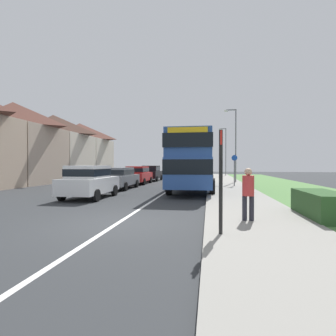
{
  "coord_description": "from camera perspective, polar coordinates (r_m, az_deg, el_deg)",
  "views": [
    {
      "loc": [
        2.72,
        -7.67,
        1.77
      ],
      "look_at": [
        0.66,
        5.71,
        1.6
      ],
      "focal_mm": 28.53,
      "sensor_mm": 36.0,
      "label": 1
    }
  ],
  "objects": [
    {
      "name": "parked_car_black",
      "position": [
        29.36,
        -3.55,
        -0.95
      ],
      "size": [
        1.9,
        4.23,
        1.66
      ],
      "color": "black",
      "rests_on": "ground_plane"
    },
    {
      "name": "parked_car_red",
      "position": [
        24.59,
        -6.42,
        -1.32
      ],
      "size": [
        1.93,
        4.31,
        1.62
      ],
      "color": "#B21E1E",
      "rests_on": "ground_plane"
    },
    {
      "name": "lane_marking_centre",
      "position": [
        16.0,
        -1.11,
        -5.62
      ],
      "size": [
        0.14,
        60.0,
        0.01
      ],
      "primitive_type": "cube",
      "color": "silver",
      "rests_on": "ground_plane"
    },
    {
      "name": "pedestrian_at_stop",
      "position": [
        8.25,
        16.75,
        -4.84
      ],
      "size": [
        0.34,
        0.34,
        1.67
      ],
      "color": "#23232D",
      "rests_on": "ground_plane"
    },
    {
      "name": "parked_car_grey",
      "position": [
        19.69,
        -10.25,
        -1.92
      ],
      "size": [
        1.87,
        4.57,
        1.56
      ],
      "color": "slate",
      "rests_on": "ground_plane"
    },
    {
      "name": "parked_car_white",
      "position": [
        14.62,
        -16.43,
        -2.56
      ],
      "size": [
        1.98,
        4.01,
        1.72
      ],
      "color": "silver",
      "rests_on": "ground_plane"
    },
    {
      "name": "ground_plane",
      "position": [
        8.33,
        -10.77,
        -11.57
      ],
      "size": [
        120.0,
        120.0,
        0.0
      ],
      "primitive_type": "plane",
      "color": "#2D3033"
    },
    {
      "name": "double_decker_bus",
      "position": [
        18.08,
        5.38,
        1.89
      ],
      "size": [
        2.8,
        9.71,
        3.7
      ],
      "color": "#284C93",
      "rests_on": "ground_plane"
    },
    {
      "name": "pavement_near_side",
      "position": [
        13.85,
        14.89,
        -6.39
      ],
      "size": [
        3.2,
        68.0,
        0.12
      ],
      "primitive_type": "cube",
      "color": "gray",
      "rests_on": "ground_plane"
    },
    {
      "name": "street_lamp_mid",
      "position": [
        26.23,
        14.04,
        5.7
      ],
      "size": [
        1.14,
        0.2,
        7.03
      ],
      "color": "slate",
      "rests_on": "ground_plane"
    },
    {
      "name": "house_terrace_far_side",
      "position": [
        31.18,
        -26.46,
        4.34
      ],
      "size": [
        7.69,
        25.55,
        7.55
      ],
      "color": "#C1A88E",
      "rests_on": "ground_plane"
    },
    {
      "name": "roadside_hedge",
      "position": [
        9.94,
        30.0,
        -7.02
      ],
      "size": [
        1.1,
        2.72,
        0.9
      ],
      "primitive_type": "cube",
      "color": "#2D5128",
      "rests_on": "ground_plane"
    },
    {
      "name": "bus_stop_sign",
      "position": [
        6.47,
        11.21,
        -1.34
      ],
      "size": [
        0.09,
        0.52,
        2.6
      ],
      "color": "black",
      "rests_on": "ground_plane"
    },
    {
      "name": "cycle_route_sign",
      "position": [
        21.41,
        14.0,
        -0.22
      ],
      "size": [
        0.44,
        0.08,
        2.52
      ],
      "color": "slate",
      "rests_on": "ground_plane"
    },
    {
      "name": "grass_verge_seaward",
      "position": [
        14.94,
        31.62,
        -6.04
      ],
      "size": [
        6.0,
        68.0,
        0.08
      ],
      "primitive_type": "cube",
      "color": "#517F42",
      "rests_on": "ground_plane"
    },
    {
      "name": "street_lamp_far",
      "position": [
        41.44,
        12.1,
        4.05
      ],
      "size": [
        1.14,
        0.2,
        7.27
      ],
      "color": "slate",
      "rests_on": "ground_plane"
    }
  ]
}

